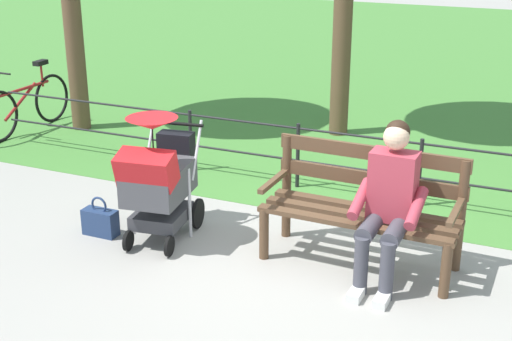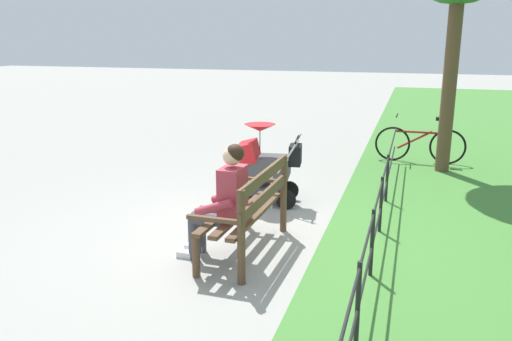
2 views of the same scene
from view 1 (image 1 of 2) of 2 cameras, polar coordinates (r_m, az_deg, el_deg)
ground_plane at (r=6.06m, az=4.20°, el=-6.90°), size 60.00×60.00×0.00m
grass_lawn at (r=14.27m, az=16.27°, el=8.49°), size 40.00×16.00×0.01m
park_bench at (r=5.82m, az=8.70°, el=-2.54°), size 1.61×0.64×0.96m
person_on_bench at (r=5.51m, az=10.66°, el=-2.32°), size 0.54×0.74×1.28m
stroller at (r=6.15m, az=-7.89°, el=-0.55°), size 0.61×0.94×1.15m
handbag at (r=6.51m, az=-12.47°, el=-4.06°), size 0.32×0.14×0.37m
park_fence at (r=7.05m, az=12.09°, el=0.52°), size 8.89×0.04×0.70m
bicycle at (r=9.72m, az=-18.04°, el=5.10°), size 0.44×1.66×0.89m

